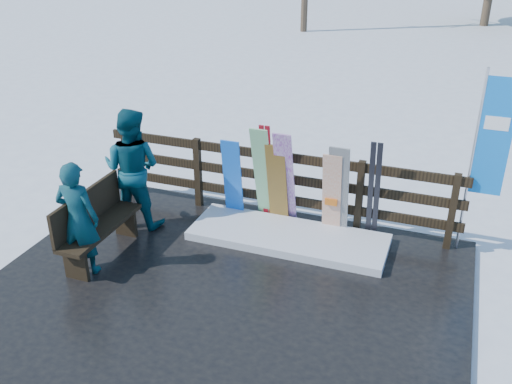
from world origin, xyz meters
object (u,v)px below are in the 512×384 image
at_px(snowboard_0, 233,179).
at_px(snowboard_5, 332,195).
at_px(snowboard_3, 285,180).
at_px(person_front, 78,218).
at_px(bench, 95,222).
at_px(snowboard_4, 338,192).
at_px(person_back, 132,168).
at_px(snowboard_2, 277,185).
at_px(rental_flag, 489,144).
at_px(snowboard_1, 263,175).

xyz_separation_m(snowboard_0, snowboard_5, (1.54, -0.00, -0.00)).
xyz_separation_m(snowboard_3, person_front, (-2.15, -2.04, -0.01)).
bearing_deg(snowboard_0, bench, -129.40).
relative_size(snowboard_4, snowboard_5, 1.10).
distance_m(snowboard_4, person_front, 3.58).
height_order(snowboard_0, person_back, person_back).
distance_m(snowboard_5, person_back, 2.96).
relative_size(snowboard_2, snowboard_4, 0.96).
height_order(snowboard_2, rental_flag, rental_flag).
relative_size(rental_flag, person_front, 1.66).
distance_m(bench, person_back, 1.07).
bearing_deg(person_front, person_back, -95.38).
height_order(snowboard_0, snowboard_1, snowboard_1).
bearing_deg(snowboard_2, snowboard_0, 180.00).
xyz_separation_m(snowboard_3, rental_flag, (2.67, 0.27, 0.82)).
xyz_separation_m(snowboard_3, person_back, (-2.17, -0.66, 0.13)).
height_order(bench, snowboard_5, snowboard_5).
bearing_deg(snowboard_0, snowboard_5, -0.00).
relative_size(bench, rental_flag, 0.58).
bearing_deg(snowboard_3, snowboard_4, 0.00).
bearing_deg(snowboard_0, rental_flag, 4.40).
relative_size(bench, snowboard_3, 0.92).
bearing_deg(snowboard_0, snowboard_2, -0.00).
distance_m(bench, rental_flag, 5.34).
relative_size(snowboard_0, snowboard_4, 0.91).
bearing_deg(person_back, snowboard_5, -171.84).
height_order(snowboard_5, person_back, person_back).
xyz_separation_m(rental_flag, person_back, (-4.84, -0.93, -0.69)).
distance_m(snowboard_3, person_front, 2.96).
bearing_deg(snowboard_5, rental_flag, 7.82).
height_order(person_front, person_back, person_back).
xyz_separation_m(rental_flag, person_front, (-4.82, -2.31, -0.82)).
bearing_deg(snowboard_2, person_back, -162.07).
height_order(snowboard_0, snowboard_2, snowboard_2).
relative_size(snowboard_0, snowboard_1, 0.80).
relative_size(snowboard_2, rental_flag, 0.54).
bearing_deg(bench, snowboard_1, 41.79).
distance_m(snowboard_0, snowboard_2, 0.72).
bearing_deg(snowboard_1, person_front, -131.57).
height_order(bench, snowboard_2, snowboard_2).
relative_size(snowboard_1, snowboard_5, 1.25).
xyz_separation_m(snowboard_3, snowboard_5, (0.71, 0.00, -0.13)).
bearing_deg(snowboard_0, snowboard_1, -0.00).
xyz_separation_m(snowboard_1, person_back, (-1.82, -0.66, 0.11)).
distance_m(bench, snowboard_3, 2.76).
relative_size(bench, person_front, 0.96).
height_order(snowboard_2, person_back, person_back).
relative_size(snowboard_3, snowboard_5, 1.23).
bearing_deg(snowboard_1, snowboard_5, 0.00).
height_order(bench, rental_flag, rental_flag).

